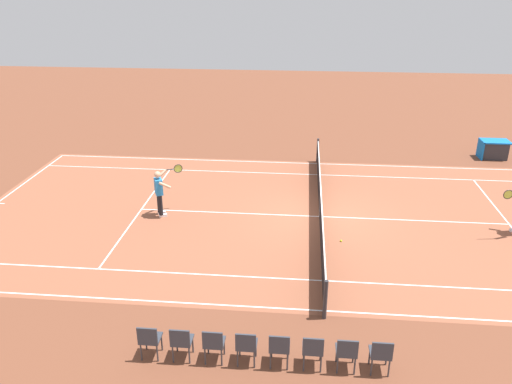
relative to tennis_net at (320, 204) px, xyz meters
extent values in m
plane|color=brown|center=(0.00, 0.00, -0.49)|extent=(60.00, 60.00, 0.00)
cube|color=#935138|center=(0.00, 0.00, -0.49)|extent=(24.20, 11.40, 0.00)
cube|color=white|center=(0.00, -5.50, -0.49)|extent=(23.80, 0.05, 0.01)
cube|color=white|center=(0.00, 5.50, -0.49)|extent=(23.80, 0.05, 0.01)
cube|color=white|center=(0.00, -4.11, -0.49)|extent=(23.80, 0.05, 0.01)
cube|color=white|center=(0.00, 4.11, -0.49)|extent=(23.80, 0.05, 0.01)
cube|color=white|center=(6.40, 0.00, -0.49)|extent=(0.05, 8.22, 0.01)
cube|color=white|center=(-6.40, 0.00, -0.49)|extent=(0.05, 8.22, 0.01)
cube|color=white|center=(0.00, 0.00, -0.49)|extent=(12.80, 0.05, 0.01)
cube|color=white|center=(11.75, 0.00, -0.49)|extent=(0.30, 0.05, 0.01)
cylinder|color=#2D2D33|center=(0.00, -5.80, 0.05)|extent=(0.10, 0.10, 1.08)
cylinder|color=#2D2D33|center=(0.00, 5.80, 0.05)|extent=(0.10, 0.10, 1.08)
cube|color=black|center=(0.00, 0.00, -0.05)|extent=(0.02, 11.60, 0.88)
cube|color=white|center=(0.00, 0.00, 0.46)|extent=(0.04, 11.60, 0.06)
cube|color=white|center=(0.00, 0.00, -0.05)|extent=(0.04, 0.06, 0.88)
cylinder|color=black|center=(5.52, 0.54, -0.04)|extent=(0.15, 0.15, 0.74)
cube|color=white|center=(5.46, 0.52, -0.45)|extent=(0.30, 0.22, 0.09)
cylinder|color=black|center=(5.62, 0.32, -0.04)|extent=(0.15, 0.15, 0.74)
cube|color=white|center=(5.56, 0.30, -0.45)|extent=(0.30, 0.22, 0.09)
cube|color=#2884D1|center=(5.57, 0.43, 0.61)|extent=(0.38, 0.45, 0.56)
sphere|color=#DBAA84|center=(5.57, 0.43, 1.04)|extent=(0.23, 0.23, 0.23)
cylinder|color=#DBAA84|center=(5.29, 0.61, 0.74)|extent=(0.42, 0.13, 0.26)
cylinder|color=#DBAA84|center=(5.53, 0.10, 0.94)|extent=(0.36, 0.35, 0.30)
cylinder|color=#232326|center=(5.27, -0.08, 1.05)|extent=(0.27, 0.15, 0.04)
torus|color=#232326|center=(5.01, -0.21, 1.05)|extent=(0.29, 0.16, 0.31)
cylinder|color=#C6D84C|center=(5.01, -0.21, 1.05)|extent=(0.25, 0.12, 0.27)
torus|color=#232326|center=(-5.71, 1.09, 1.05)|extent=(0.31, 0.07, 0.31)
cylinder|color=#C6D84C|center=(-5.71, 1.09, 1.05)|extent=(0.27, 0.04, 0.27)
sphere|color=#CCE01E|center=(-0.64, 1.79, -0.46)|extent=(0.07, 0.07, 0.07)
cylinder|color=#38383D|center=(-0.92, 7.32, -0.27)|extent=(0.04, 0.04, 0.44)
cylinder|color=#38383D|center=(-1.28, 7.32, -0.27)|extent=(0.04, 0.04, 0.44)
cylinder|color=#38383D|center=(-0.92, 7.68, -0.27)|extent=(0.04, 0.04, 0.44)
cylinder|color=#38383D|center=(-1.28, 7.68, -0.27)|extent=(0.04, 0.04, 0.44)
cube|color=#333842|center=(-1.10, 7.50, -0.03)|extent=(0.44, 0.44, 0.04)
cube|color=#333842|center=(-1.10, 7.70, 0.19)|extent=(0.44, 0.04, 0.40)
cylinder|color=#38383D|center=(-0.21, 7.32, -0.27)|extent=(0.04, 0.04, 0.44)
cylinder|color=#38383D|center=(-0.57, 7.32, -0.27)|extent=(0.04, 0.04, 0.44)
cylinder|color=#38383D|center=(-0.21, 7.68, -0.27)|extent=(0.04, 0.04, 0.44)
cylinder|color=#38383D|center=(-0.57, 7.68, -0.27)|extent=(0.04, 0.04, 0.44)
cube|color=#333842|center=(-0.39, 7.50, -0.03)|extent=(0.44, 0.44, 0.04)
cube|color=#333842|center=(-0.39, 7.70, 0.19)|extent=(0.44, 0.04, 0.40)
cylinder|color=#38383D|center=(0.49, 7.32, -0.27)|extent=(0.04, 0.04, 0.44)
cylinder|color=#38383D|center=(0.13, 7.32, -0.27)|extent=(0.04, 0.04, 0.44)
cylinder|color=#38383D|center=(0.49, 7.68, -0.27)|extent=(0.04, 0.04, 0.44)
cylinder|color=#38383D|center=(0.13, 7.68, -0.27)|extent=(0.04, 0.04, 0.44)
cube|color=#333842|center=(0.31, 7.50, -0.03)|extent=(0.44, 0.44, 0.04)
cube|color=#333842|center=(0.31, 7.70, 0.19)|extent=(0.44, 0.04, 0.40)
cylinder|color=#38383D|center=(1.20, 7.32, -0.27)|extent=(0.04, 0.04, 0.44)
cylinder|color=#38383D|center=(0.84, 7.32, -0.27)|extent=(0.04, 0.04, 0.44)
cylinder|color=#38383D|center=(1.20, 7.68, -0.27)|extent=(0.04, 0.04, 0.44)
cylinder|color=#38383D|center=(0.84, 7.68, -0.27)|extent=(0.04, 0.04, 0.44)
cube|color=#333842|center=(1.02, 7.50, -0.03)|extent=(0.44, 0.44, 0.04)
cube|color=#333842|center=(1.02, 7.70, 0.19)|extent=(0.44, 0.04, 0.40)
cylinder|color=#38383D|center=(1.90, 7.32, -0.27)|extent=(0.04, 0.04, 0.44)
cylinder|color=#38383D|center=(1.54, 7.32, -0.27)|extent=(0.04, 0.04, 0.44)
cylinder|color=#38383D|center=(1.90, 7.68, -0.27)|extent=(0.04, 0.04, 0.44)
cylinder|color=#38383D|center=(1.54, 7.68, -0.27)|extent=(0.04, 0.04, 0.44)
cube|color=#333842|center=(1.72, 7.50, -0.03)|extent=(0.44, 0.44, 0.04)
cube|color=#333842|center=(1.72, 7.70, 0.19)|extent=(0.44, 0.04, 0.40)
cylinder|color=#38383D|center=(2.61, 7.32, -0.27)|extent=(0.04, 0.04, 0.44)
cylinder|color=#38383D|center=(2.25, 7.32, -0.27)|extent=(0.04, 0.04, 0.44)
cylinder|color=#38383D|center=(2.61, 7.68, -0.27)|extent=(0.04, 0.04, 0.44)
cylinder|color=#38383D|center=(2.25, 7.68, -0.27)|extent=(0.04, 0.04, 0.44)
cube|color=#333842|center=(2.43, 7.50, -0.03)|extent=(0.44, 0.44, 0.04)
cube|color=#333842|center=(2.43, 7.70, 0.19)|extent=(0.44, 0.04, 0.40)
cylinder|color=#38383D|center=(3.31, 7.32, -0.27)|extent=(0.04, 0.04, 0.44)
cylinder|color=#38383D|center=(2.95, 7.32, -0.27)|extent=(0.04, 0.04, 0.44)
cylinder|color=#38383D|center=(3.31, 7.68, -0.27)|extent=(0.04, 0.04, 0.44)
cylinder|color=#38383D|center=(2.95, 7.68, -0.27)|extent=(0.04, 0.04, 0.44)
cube|color=#333842|center=(3.13, 7.50, -0.03)|extent=(0.44, 0.44, 0.04)
cube|color=#333842|center=(3.13, 7.70, 0.19)|extent=(0.44, 0.04, 0.40)
cylinder|color=#38383D|center=(4.02, 7.32, -0.27)|extent=(0.04, 0.04, 0.44)
cylinder|color=#38383D|center=(3.66, 7.32, -0.27)|extent=(0.04, 0.04, 0.44)
cylinder|color=#38383D|center=(4.02, 7.68, -0.27)|extent=(0.04, 0.04, 0.44)
cylinder|color=#38383D|center=(3.66, 7.68, -0.27)|extent=(0.04, 0.04, 0.44)
cube|color=#333842|center=(3.84, 7.50, -0.03)|extent=(0.44, 0.44, 0.04)
cube|color=#333842|center=(3.84, 7.70, 0.19)|extent=(0.44, 0.04, 0.40)
cube|color=#2D2D33|center=(-8.08, -7.03, -0.09)|extent=(1.10, 0.70, 0.80)
cube|color=blue|center=(-8.08, -7.03, 0.33)|extent=(1.24, 0.84, 0.06)
cube|color=blue|center=(-7.48, -7.03, -0.07)|extent=(0.06, 0.84, 0.84)
camera|label=1|loc=(0.69, 16.28, 7.27)|focal=35.88mm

